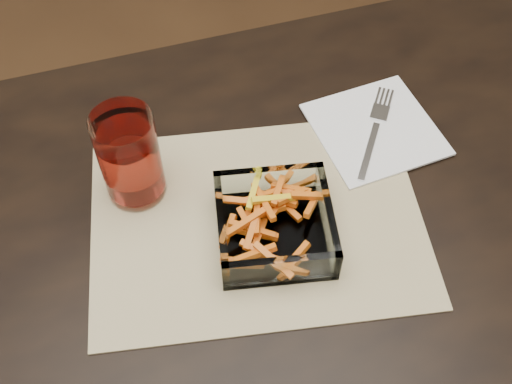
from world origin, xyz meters
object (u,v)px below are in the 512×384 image
tumbler (130,159)px  glass_bowl (275,227)px  dining_table (271,293)px  fork (375,129)px

tumbler → glass_bowl: bearing=-39.5°
dining_table → fork: 0.29m
dining_table → tumbler: size_ratio=11.11×
dining_table → tumbler: bearing=130.8°
dining_table → tumbler: (-0.15, 0.17, 0.16)m
fork → dining_table: bearing=-107.1°
dining_table → tumbler: tumbler is taller
glass_bowl → tumbler: bearing=140.5°
dining_table → fork: (0.22, 0.17, 0.10)m
glass_bowl → fork: glass_bowl is taller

